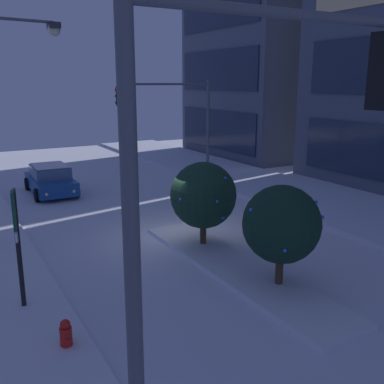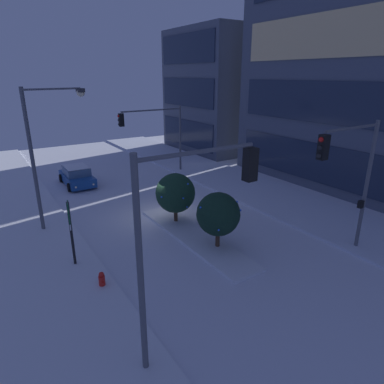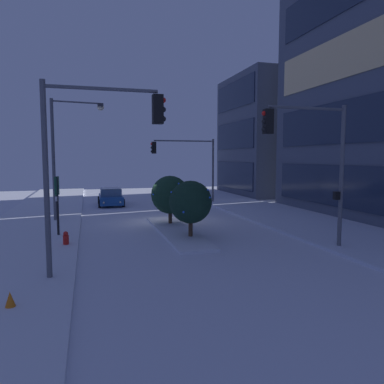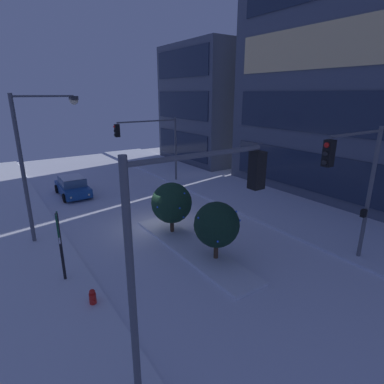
{
  "view_description": "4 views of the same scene",
  "coord_description": "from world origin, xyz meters",
  "px_view_note": "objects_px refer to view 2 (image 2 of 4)",
  "views": [
    {
      "loc": [
        13.43,
        -7.61,
        5.6
      ],
      "look_at": [
        0.35,
        -0.16,
        1.87
      ],
      "focal_mm": 41.57,
      "sensor_mm": 36.0,
      "label": 1
    },
    {
      "loc": [
        16.57,
        -9.04,
        8.25
      ],
      "look_at": [
        1.82,
        0.5,
        2.09
      ],
      "focal_mm": 31.46,
      "sensor_mm": 36.0,
      "label": 2
    },
    {
      "loc": [
        21.93,
        -4.74,
        4.09
      ],
      "look_at": [
        0.26,
        1.52,
        1.92
      ],
      "focal_mm": 33.89,
      "sensor_mm": 36.0,
      "label": 3
    },
    {
      "loc": [
        15.04,
        -8.23,
        7.66
      ],
      "look_at": [
        0.79,
        1.42,
        2.21
      ],
      "focal_mm": 29.1,
      "sensor_mm": 36.0,
      "label": 4
    }
  ],
  "objects_px": {
    "street_lamp_arched": "(48,139)",
    "decorated_tree_median": "(218,214)",
    "traffic_light_corner_far_right": "(351,169)",
    "traffic_light_corner_far_left": "(156,128)",
    "parking_info_sign": "(70,226)",
    "traffic_light_corner_near_right": "(189,218)",
    "decorated_tree_left_of_median": "(175,193)",
    "car_near": "(77,176)",
    "fire_hydrant": "(102,280)"
  },
  "relations": [
    {
      "from": "street_lamp_arched",
      "to": "decorated_tree_median",
      "type": "bearing_deg",
      "value": -56.98
    },
    {
      "from": "traffic_light_corner_far_right",
      "to": "traffic_light_corner_far_left",
      "type": "xyz_separation_m",
      "value": [
        -17.07,
        -0.89,
        -0.24
      ]
    },
    {
      "from": "traffic_light_corner_far_left",
      "to": "parking_info_sign",
      "type": "bearing_deg",
      "value": 48.3
    },
    {
      "from": "traffic_light_corner_near_right",
      "to": "traffic_light_corner_far_right",
      "type": "bearing_deg",
      "value": 6.27
    },
    {
      "from": "traffic_light_corner_far_left",
      "to": "decorated_tree_median",
      "type": "distance_m",
      "value": 13.96
    },
    {
      "from": "traffic_light_corner_far_right",
      "to": "street_lamp_arched",
      "type": "relative_size",
      "value": 0.82
    },
    {
      "from": "decorated_tree_left_of_median",
      "to": "street_lamp_arched",
      "type": "bearing_deg",
      "value": -118.95
    },
    {
      "from": "decorated_tree_median",
      "to": "traffic_light_corner_far_left",
      "type": "bearing_deg",
      "value": 165.26
    },
    {
      "from": "traffic_light_corner_far_left",
      "to": "decorated_tree_left_of_median",
      "type": "distance_m",
      "value": 10.48
    },
    {
      "from": "car_near",
      "to": "parking_info_sign",
      "type": "relative_size",
      "value": 1.39
    },
    {
      "from": "street_lamp_arched",
      "to": "decorated_tree_left_of_median",
      "type": "height_order",
      "value": "street_lamp_arched"
    },
    {
      "from": "decorated_tree_left_of_median",
      "to": "traffic_light_corner_far_right",
      "type": "bearing_deg",
      "value": 31.47
    },
    {
      "from": "traffic_light_corner_far_left",
      "to": "traffic_light_corner_far_right",
      "type": "bearing_deg",
      "value": 92.99
    },
    {
      "from": "traffic_light_corner_near_right",
      "to": "decorated_tree_median",
      "type": "height_order",
      "value": "traffic_light_corner_near_right"
    },
    {
      "from": "traffic_light_corner_near_right",
      "to": "street_lamp_arched",
      "type": "xyz_separation_m",
      "value": [
        -11.74,
        -1.36,
        0.52
      ]
    },
    {
      "from": "traffic_light_corner_far_right",
      "to": "fire_hydrant",
      "type": "relative_size",
      "value": 8.61
    },
    {
      "from": "traffic_light_corner_far_right",
      "to": "street_lamp_arched",
      "type": "height_order",
      "value": "street_lamp_arched"
    },
    {
      "from": "fire_hydrant",
      "to": "decorated_tree_median",
      "type": "xyz_separation_m",
      "value": [
        -0.09,
        5.93,
        1.51
      ]
    },
    {
      "from": "fire_hydrant",
      "to": "decorated_tree_median",
      "type": "bearing_deg",
      "value": 90.9
    },
    {
      "from": "car_near",
      "to": "traffic_light_corner_far_left",
      "type": "distance_m",
      "value": 7.43
    },
    {
      "from": "fire_hydrant",
      "to": "decorated_tree_left_of_median",
      "type": "height_order",
      "value": "decorated_tree_left_of_median"
    },
    {
      "from": "car_near",
      "to": "fire_hydrant",
      "type": "relative_size",
      "value": 5.87
    },
    {
      "from": "car_near",
      "to": "decorated_tree_median",
      "type": "height_order",
      "value": "decorated_tree_median"
    },
    {
      "from": "car_near",
      "to": "decorated_tree_left_of_median",
      "type": "relative_size",
      "value": 1.44
    },
    {
      "from": "car_near",
      "to": "parking_info_sign",
      "type": "height_order",
      "value": "parking_info_sign"
    },
    {
      "from": "fire_hydrant",
      "to": "parking_info_sign",
      "type": "height_order",
      "value": "parking_info_sign"
    },
    {
      "from": "fire_hydrant",
      "to": "parking_info_sign",
      "type": "xyz_separation_m",
      "value": [
        -2.28,
        -0.48,
        1.65
      ]
    },
    {
      "from": "traffic_light_corner_far_right",
      "to": "traffic_light_corner_far_left",
      "type": "height_order",
      "value": "traffic_light_corner_far_right"
    },
    {
      "from": "traffic_light_corner_far_left",
      "to": "street_lamp_arched",
      "type": "relative_size",
      "value": 0.74
    },
    {
      "from": "fire_hydrant",
      "to": "traffic_light_corner_far_left",
      "type": "bearing_deg",
      "value": 144.87
    },
    {
      "from": "traffic_light_corner_near_right",
      "to": "traffic_light_corner_far_right",
      "type": "height_order",
      "value": "traffic_light_corner_near_right"
    },
    {
      "from": "traffic_light_corner_near_right",
      "to": "decorated_tree_median",
      "type": "xyz_separation_m",
      "value": [
        -4.73,
        4.68,
        -2.66
      ]
    },
    {
      "from": "decorated_tree_median",
      "to": "fire_hydrant",
      "type": "bearing_deg",
      "value": -89.1
    },
    {
      "from": "traffic_light_corner_near_right",
      "to": "fire_hydrant",
      "type": "xyz_separation_m",
      "value": [
        -4.64,
        -1.25,
        -4.17
      ]
    },
    {
      "from": "car_near",
      "to": "traffic_light_corner_near_right",
      "type": "bearing_deg",
      "value": -4.23
    },
    {
      "from": "car_near",
      "to": "traffic_light_corner_far_right",
      "type": "relative_size",
      "value": 0.68
    },
    {
      "from": "traffic_light_corner_far_left",
      "to": "parking_info_sign",
      "type": "xyz_separation_m",
      "value": [
        11.14,
        -9.93,
        -2.06
      ]
    },
    {
      "from": "traffic_light_corner_far_right",
      "to": "decorated_tree_left_of_median",
      "type": "relative_size",
      "value": 2.11
    },
    {
      "from": "traffic_light_corner_far_left",
      "to": "street_lamp_arched",
      "type": "height_order",
      "value": "street_lamp_arched"
    },
    {
      "from": "fire_hydrant",
      "to": "decorated_tree_median",
      "type": "height_order",
      "value": "decorated_tree_median"
    },
    {
      "from": "decorated_tree_left_of_median",
      "to": "fire_hydrant",
      "type": "bearing_deg",
      "value": -56.01
    },
    {
      "from": "traffic_light_corner_far_right",
      "to": "car_near",
      "type": "bearing_deg",
      "value": -67.49
    },
    {
      "from": "decorated_tree_median",
      "to": "decorated_tree_left_of_median",
      "type": "distance_m",
      "value": 3.78
    },
    {
      "from": "car_near",
      "to": "traffic_light_corner_near_right",
      "type": "height_order",
      "value": "traffic_light_corner_near_right"
    },
    {
      "from": "car_near",
      "to": "street_lamp_arched",
      "type": "relative_size",
      "value": 0.56
    },
    {
      "from": "car_near",
      "to": "traffic_light_corner_far_right",
      "type": "height_order",
      "value": "traffic_light_corner_far_right"
    },
    {
      "from": "traffic_light_corner_near_right",
      "to": "fire_hydrant",
      "type": "bearing_deg",
      "value": 105.12
    },
    {
      "from": "decorated_tree_median",
      "to": "traffic_light_corner_far_right",
      "type": "bearing_deg",
      "value": 49.64
    },
    {
      "from": "street_lamp_arched",
      "to": "parking_info_sign",
      "type": "bearing_deg",
      "value": -102.28
    },
    {
      "from": "traffic_light_corner_far_right",
      "to": "street_lamp_arched",
      "type": "bearing_deg",
      "value": -45.83
    }
  ]
}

